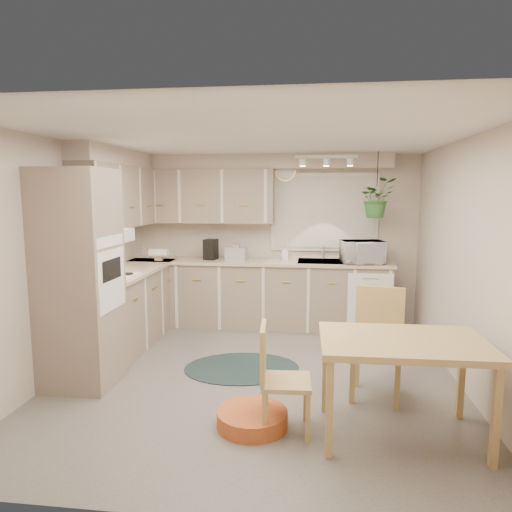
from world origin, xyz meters
name	(u,v)px	position (x,y,z in m)	size (l,w,h in m)	color
floor	(257,376)	(0.00, 0.00, 0.00)	(4.20, 4.20, 0.00)	slate
ceiling	(257,137)	(0.00, 0.00, 2.40)	(4.20, 4.20, 0.00)	silver
wall_back	(275,240)	(0.00, 2.10, 1.20)	(4.00, 0.04, 2.40)	#B8A898
wall_front	(210,318)	(0.00, -2.10, 1.20)	(4.00, 0.04, 2.40)	#B8A898
wall_left	(68,258)	(-2.00, 0.00, 1.20)	(0.04, 4.20, 2.40)	#B8A898
wall_right	(468,265)	(2.00, 0.00, 1.20)	(0.04, 4.20, 2.40)	#B8A898
base_cab_left	(131,308)	(-1.70, 0.88, 0.45)	(0.60, 1.85, 0.90)	gray
base_cab_back	(258,295)	(-0.20, 1.80, 0.45)	(3.60, 0.60, 0.90)	gray
counter_left	(130,271)	(-1.69, 0.88, 0.92)	(0.64, 1.89, 0.04)	tan
counter_back	(258,262)	(-0.20, 1.79, 0.92)	(3.64, 0.64, 0.04)	tan
oven_stack	(80,279)	(-1.68, -0.38, 1.05)	(0.65, 0.65, 2.10)	gray
wall_oven_face	(111,280)	(-1.35, -0.38, 1.05)	(0.02, 0.56, 0.58)	silver
upper_cab_left	(121,197)	(-1.82, 1.00, 1.83)	(0.35, 2.00, 0.75)	gray
upper_cab_back	(203,196)	(-1.00, 1.93, 1.83)	(2.00, 0.35, 0.75)	gray
soffit_left	(117,158)	(-1.85, 1.00, 2.30)	(0.30, 2.00, 0.20)	#B8A898
soffit_back	(260,162)	(-0.20, 1.95, 2.30)	(3.60, 0.30, 0.20)	#B8A898
cooktop	(110,277)	(-1.68, 0.30, 0.94)	(0.52, 0.58, 0.02)	silver
range_hood	(107,236)	(-1.70, 0.30, 1.40)	(0.40, 0.60, 0.14)	silver
window_blinds	(324,212)	(0.70, 2.07, 1.60)	(1.40, 0.02, 1.00)	silver
window_frame	(324,212)	(0.70, 2.08, 1.60)	(1.50, 0.02, 1.10)	beige
sink	(324,264)	(0.70, 1.80, 0.90)	(0.70, 0.48, 0.10)	#B1B5B9
dishwasher_front	(370,305)	(1.30, 1.49, 0.42)	(0.58, 0.01, 0.83)	silver
track_light_bar	(326,157)	(0.70, 1.55, 2.33)	(0.80, 0.04, 0.04)	silver
wall_clock	(285,171)	(0.15, 2.07, 2.18)	(0.30, 0.30, 0.03)	gold
dining_table	(401,388)	(1.23, -1.01, 0.39)	(1.24, 0.82, 0.78)	tan
chair_left	(286,379)	(0.35, -1.03, 0.43)	(0.40, 0.40, 0.85)	tan
chair_back	(377,345)	(1.14, -0.34, 0.50)	(0.47, 0.47, 1.00)	tan
braided_rug	(242,368)	(-0.19, 0.19, 0.01)	(1.24, 0.93, 0.01)	black
pet_bed	(252,418)	(0.08, -1.01, 0.07)	(0.57, 0.57, 0.13)	#BF5326
microwave	(362,249)	(1.20, 1.70, 1.13)	(0.55, 0.30, 0.37)	silver
soap_bottle	(285,256)	(0.16, 1.95, 0.98)	(0.09, 0.19, 0.09)	silver
hanging_plant	(376,202)	(1.37, 1.70, 1.75)	(0.46, 0.51, 0.40)	#2D6528
coffee_maker	(211,249)	(-0.88, 1.80, 1.08)	(0.16, 0.20, 0.29)	black
toaster	(236,253)	(-0.52, 1.82, 1.03)	(0.29, 0.17, 0.18)	#B1B5B9
knife_block	(236,252)	(-0.52, 1.85, 1.05)	(0.10, 0.10, 0.21)	tan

